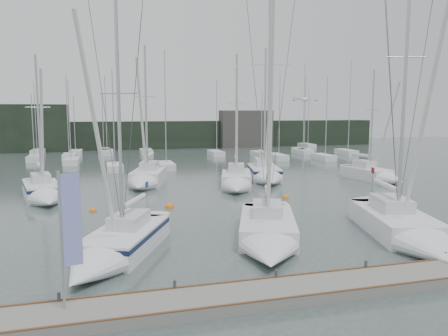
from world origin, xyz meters
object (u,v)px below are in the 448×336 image
object	(u,v)px
sailboat_near_center	(268,237)
sailboat_mid_c	(236,182)
sailboat_mid_d	(266,175)
sailboat_mid_a	(44,193)
sailboat_mid_b	(145,180)
buoy_b	(286,198)
dock_banner	(68,228)
sailboat_mid_e	(377,176)
buoy_c	(93,211)
sailboat_near_right	(410,233)
sailboat_near_left	(113,250)
buoy_a	(170,207)

from	to	relation	value
sailboat_near_center	sailboat_mid_c	world-z (taller)	sailboat_near_center
sailboat_mid_d	sailboat_mid_a	bearing A→B (deg)	-155.31
sailboat_mid_a	sailboat_mid_b	bearing A→B (deg)	16.44
buoy_b	dock_banner	size ratio (longest dim) A/B	0.12
sailboat_mid_e	sailboat_mid_b	bearing A→B (deg)	164.03
sailboat_mid_c	buoy_c	world-z (taller)	sailboat_mid_c
sailboat_mid_d	dock_banner	bearing A→B (deg)	-111.02
sailboat_near_center	sailboat_mid_e	xyz separation A→B (m)	(17.93, 16.73, 0.04)
buoy_b	buoy_c	size ratio (longest dim) A/B	1.12
sailboat_mid_c	dock_banner	world-z (taller)	sailboat_mid_c
sailboat_near_right	sailboat_mid_a	xyz separation A→B (m)	(-19.77, 16.83, 0.03)
buoy_c	dock_banner	distance (m)	16.51
sailboat_near_right	buoy_b	xyz separation A→B (m)	(-1.38, 12.92, -0.58)
sailboat_mid_e	sailboat_mid_a	bearing A→B (deg)	174.64
sailboat_mid_e	buoy_c	distance (m)	27.37
sailboat_near_left	buoy_b	distance (m)	17.86
buoy_b	buoy_c	world-z (taller)	buoy_b
sailboat_mid_e	sailboat_mid_c	bearing A→B (deg)	174.09
buoy_b	buoy_c	xyz separation A→B (m)	(-14.69, -0.73, 0.00)
sailboat_mid_c	sailboat_mid_d	distance (m)	5.46
sailboat_mid_c	dock_banner	xyz separation A→B (m)	(-12.41, -21.70, 2.49)
sailboat_mid_a	buoy_a	xyz separation A→B (m)	(8.97, -4.86, -0.61)
sailboat_near_center	buoy_b	distance (m)	12.91
sailboat_mid_d	sailboat_near_right	bearing A→B (deg)	-78.10
buoy_a	dock_banner	distance (m)	17.23
dock_banner	sailboat_mid_c	bearing A→B (deg)	47.58
sailboat_mid_c	buoy_a	xyz separation A→B (m)	(-6.78, -5.71, -0.62)
sailboat_mid_d	buoy_b	xyz separation A→B (m)	(-1.51, -8.30, -0.65)
sailboat_near_center	sailboat_mid_d	xyz separation A→B (m)	(7.44, 19.76, 0.13)
sailboat_mid_b	buoy_c	distance (m)	10.19
sailboat_near_center	sailboat_mid_c	size ratio (longest dim) A/B	1.25
sailboat_mid_b	sailboat_mid_d	distance (m)	11.75
sailboat_near_left	buoy_a	size ratio (longest dim) A/B	19.32
sailboat_near_center	buoy_c	xyz separation A→B (m)	(-8.76, 10.72, -0.52)
sailboat_mid_d	buoy_b	size ratio (longest dim) A/B	25.12
sailboat_mid_a	sailboat_mid_c	xyz separation A→B (m)	(15.75, 0.85, 0.01)
sailboat_mid_a	sailboat_mid_e	xyz separation A→B (m)	(30.39, 1.36, -0.05)
sailboat_near_center	sailboat_near_left	bearing A→B (deg)	-159.57
sailboat_mid_e	buoy_b	size ratio (longest dim) A/B	21.05
sailboat_mid_a	buoy_c	distance (m)	5.97
sailboat_near_center	buoy_a	world-z (taller)	sailboat_near_center
sailboat_near_center	sailboat_mid_e	size ratio (longest dim) A/B	1.35
sailboat_near_right	sailboat_mid_d	bearing A→B (deg)	104.70
sailboat_mid_b	sailboat_mid_e	world-z (taller)	sailboat_mid_b
sailboat_near_center	buoy_a	size ratio (longest dim) A/B	23.41
sailboat_mid_d	buoy_c	distance (m)	18.56
sailboat_near_left	sailboat_mid_a	distance (m)	16.18
sailboat_mid_d	sailboat_near_left	bearing A→B (deg)	-115.05
sailboat_mid_c	sailboat_mid_e	size ratio (longest dim) A/B	1.08
sailboat_mid_c	buoy_c	bearing A→B (deg)	-138.73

